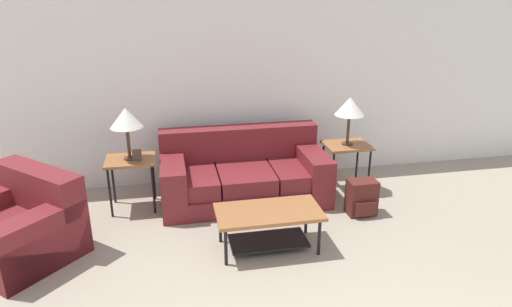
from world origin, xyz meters
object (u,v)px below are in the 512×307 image
at_px(couch, 243,176).
at_px(table_lamp_right, 350,107).
at_px(side_table_right, 347,149).
at_px(backpack, 362,198).
at_px(table_lamp_left, 126,119).
at_px(side_table_left, 131,164).
at_px(armchair, 19,227).
at_px(coffee_table, 269,220).

bearing_deg(couch, table_lamp_right, -0.89).
distance_m(side_table_right, backpack, 0.76).
height_order(couch, table_lamp_left, table_lamp_left).
bearing_deg(couch, side_table_left, -179.11).
height_order(table_lamp_left, backpack, table_lamp_left).
bearing_deg(table_lamp_right, side_table_left, -180.00).
relative_size(armchair, table_lamp_left, 2.37).
bearing_deg(couch, armchair, -160.73).
xyz_separation_m(armchair, side_table_right, (3.64, 0.79, 0.26)).
distance_m(armchair, side_table_right, 3.73).
distance_m(side_table_right, table_lamp_right, 0.54).
height_order(side_table_left, table_lamp_left, table_lamp_left).
relative_size(side_table_left, table_lamp_right, 1.03).
bearing_deg(armchair, side_table_left, 37.82).
distance_m(coffee_table, table_lamp_right, 1.90).
height_order(armchair, coffee_table, armchair).
xyz_separation_m(side_table_left, side_table_right, (2.62, 0.00, 0.00)).
relative_size(couch, side_table_left, 3.21).
bearing_deg(side_table_right, side_table_left, 180.00).
bearing_deg(table_lamp_left, armchair, -142.18).
bearing_deg(table_lamp_right, armchair, -167.69).
relative_size(coffee_table, side_table_left, 1.67).
height_order(side_table_left, side_table_right, same).
bearing_deg(side_table_right, table_lamp_right, 78.69).
distance_m(side_table_left, table_lamp_right, 2.67).
xyz_separation_m(armchair, table_lamp_right, (3.64, 0.79, 0.80)).
height_order(side_table_right, table_lamp_right, table_lamp_right).
relative_size(side_table_right, table_lamp_right, 1.03).
xyz_separation_m(couch, table_lamp_right, (1.31, -0.02, 0.80)).
xyz_separation_m(couch, side_table_left, (-1.31, -0.02, 0.26)).
bearing_deg(table_lamp_left, coffee_table, -41.05).
bearing_deg(coffee_table, side_table_right, 42.91).
relative_size(couch, backpack, 4.82).
distance_m(armchair, table_lamp_right, 3.81).
xyz_separation_m(couch, backpack, (1.24, -0.69, -0.09)).
bearing_deg(side_table_left, table_lamp_right, 0.00).
bearing_deg(coffee_table, backpack, 22.88).
bearing_deg(table_lamp_right, backpack, -95.37).
bearing_deg(side_table_left, table_lamp_left, 106.70).
bearing_deg(side_table_left, couch, 0.89).
bearing_deg(backpack, couch, 151.04).
xyz_separation_m(table_lamp_right, backpack, (-0.06, -0.67, -0.89)).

